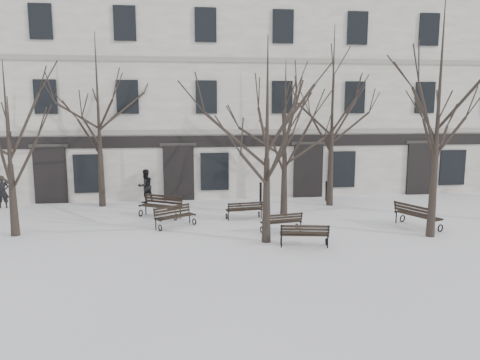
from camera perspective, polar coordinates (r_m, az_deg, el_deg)
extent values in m
plane|color=white|center=(17.68, 3.95, -7.25)|extent=(100.00, 100.00, 0.00)
cube|color=silver|center=(29.84, -0.74, 10.08)|extent=(40.00, 10.00, 11.00)
cube|color=gray|center=(24.88, 0.54, 5.92)|extent=(40.00, 0.12, 0.25)
cube|color=gray|center=(24.95, 0.56, 14.43)|extent=(40.00, 0.12, 0.25)
cube|color=black|center=(24.90, 0.55, 4.77)|extent=(40.00, 0.10, 0.60)
cube|color=black|center=(25.74, -22.11, 0.55)|extent=(1.60, 0.22, 2.90)
cube|color=#2D2B28|center=(25.54, -22.33, 3.86)|extent=(1.90, 0.08, 0.18)
cube|color=black|center=(25.31, -17.95, 0.75)|extent=(1.50, 0.14, 2.00)
cube|color=black|center=(24.84, -7.48, 0.85)|extent=(1.60, 0.22, 2.90)
cube|color=#2D2B28|center=(24.64, -7.56, 4.29)|extent=(1.90, 0.08, 0.18)
cube|color=black|center=(24.90, -3.11, 1.05)|extent=(1.50, 0.14, 2.00)
cube|color=black|center=(25.75, 8.29, 1.12)|extent=(1.60, 0.22, 2.90)
cube|color=#2D2B28|center=(25.55, 8.39, 4.44)|extent=(1.90, 0.08, 0.18)
cube|color=black|center=(26.31, 12.28, 1.29)|extent=(1.50, 0.14, 2.00)
cube|color=black|center=(28.16, 21.16, 1.28)|extent=(1.60, 0.22, 2.90)
cube|color=#2D2B28|center=(27.98, 21.37, 4.31)|extent=(1.90, 0.08, 0.18)
cube|color=black|center=(29.11, 24.46, 1.41)|extent=(1.50, 0.14, 2.00)
cube|color=black|center=(25.51, -22.63, 9.36)|extent=(1.10, 0.14, 1.70)
cube|color=black|center=(25.83, -23.14, 17.35)|extent=(1.10, 0.14, 1.70)
cube|color=black|center=(24.76, -13.55, 9.82)|extent=(1.10, 0.14, 1.70)
cube|color=black|center=(25.09, -13.87, 18.07)|extent=(1.10, 0.14, 1.70)
cube|color=black|center=(24.64, -4.13, 10.05)|extent=(1.10, 0.14, 1.70)
cube|color=black|center=(24.97, -4.23, 18.34)|extent=(1.10, 0.14, 1.70)
cube|color=black|center=(25.17, 5.14, 10.02)|extent=(1.10, 0.14, 1.70)
cube|color=black|center=(25.49, 5.26, 18.13)|extent=(1.10, 0.14, 1.70)
cube|color=black|center=(26.30, 13.82, 9.75)|extent=(1.10, 0.14, 1.70)
cube|color=black|center=(26.60, 14.13, 17.52)|extent=(1.10, 0.14, 1.70)
cube|color=black|center=(27.96, 21.62, 9.33)|extent=(1.10, 0.14, 1.70)
cube|color=black|center=(28.25, 22.06, 16.63)|extent=(1.10, 0.14, 1.70)
cone|color=black|center=(19.84, -25.94, -2.23)|extent=(0.34, 0.34, 2.78)
cone|color=black|center=(17.00, 3.25, -2.53)|extent=(0.34, 0.34, 3.10)
cone|color=black|center=(19.09, 22.48, -1.01)|extent=(0.34, 0.34, 3.70)
cone|color=black|center=(24.06, -16.58, 1.05)|extent=(0.34, 0.34, 3.54)
cone|color=black|center=(21.23, 5.41, -0.50)|extent=(0.34, 0.34, 2.90)
cone|color=black|center=(23.71, 10.97, 1.35)|extent=(0.34, 0.34, 3.70)
torus|color=black|center=(19.01, -9.71, -5.78)|extent=(0.19, 0.26, 0.28)
cylinder|color=black|center=(19.28, -10.23, -5.33)|extent=(0.05, 0.05, 0.43)
cube|color=black|center=(19.08, -10.00, -4.81)|extent=(0.32, 0.47, 0.05)
torus|color=black|center=(19.83, -5.61, -5.07)|extent=(0.19, 0.26, 0.28)
cylinder|color=black|center=(20.09, -6.16, -4.65)|extent=(0.05, 0.05, 0.43)
cube|color=black|center=(19.90, -5.90, -4.14)|extent=(0.32, 0.47, 0.05)
cube|color=black|center=(19.30, -7.58, -4.53)|extent=(1.50, 1.00, 0.03)
cube|color=black|center=(19.41, -7.79, -4.46)|extent=(1.50, 1.00, 0.03)
cube|color=black|center=(19.52, -7.99, -4.38)|extent=(1.50, 1.00, 0.03)
cube|color=black|center=(19.64, -8.20, -4.31)|extent=(1.50, 1.00, 0.03)
cube|color=black|center=(19.64, -8.26, -3.94)|extent=(1.48, 0.95, 0.09)
cube|color=black|center=(19.63, -8.30, -3.60)|extent=(1.48, 0.95, 0.09)
cube|color=black|center=(19.62, -8.34, -3.26)|extent=(1.48, 0.95, 0.09)
cylinder|color=black|center=(19.25, -10.38, -4.11)|extent=(0.11, 0.14, 0.48)
cylinder|color=black|center=(20.06, -6.30, -3.48)|extent=(0.11, 0.14, 0.48)
torus|color=black|center=(17.19, 10.47, -7.40)|extent=(0.09, 0.28, 0.28)
cylinder|color=black|center=(16.84, 10.63, -7.46)|extent=(0.05, 0.05, 0.43)
cube|color=black|center=(16.94, 10.57, -6.60)|extent=(0.14, 0.52, 0.05)
torus|color=black|center=(17.05, 5.02, -7.42)|extent=(0.09, 0.28, 0.28)
cylinder|color=black|center=(16.69, 5.07, -7.48)|extent=(0.05, 0.05, 0.43)
cube|color=black|center=(16.80, 5.06, -6.62)|extent=(0.14, 0.52, 0.05)
cube|color=black|center=(17.05, 7.77, -6.36)|extent=(1.70, 0.38, 0.03)
cube|color=black|center=(16.92, 7.81, -6.48)|extent=(1.70, 0.38, 0.03)
cube|color=black|center=(16.79, 7.85, -6.61)|extent=(1.70, 0.38, 0.03)
cube|color=black|center=(16.67, 7.89, -6.73)|extent=(1.70, 0.38, 0.03)
cube|color=black|center=(16.60, 7.91, -6.35)|extent=(1.70, 0.32, 0.09)
cube|color=black|center=(16.55, 7.92, -5.99)|extent=(1.70, 0.32, 0.09)
cube|color=black|center=(16.50, 7.94, -5.62)|extent=(1.70, 0.32, 0.09)
cylinder|color=black|center=(16.66, 10.71, -6.20)|extent=(0.06, 0.14, 0.47)
cylinder|color=black|center=(16.51, 5.10, -6.21)|extent=(0.06, 0.14, 0.47)
torus|color=black|center=(19.12, 6.95, -5.65)|extent=(0.09, 0.26, 0.26)
cylinder|color=black|center=(18.82, 7.37, -5.66)|extent=(0.04, 0.04, 0.40)
cube|color=black|center=(18.91, 7.17, -4.95)|extent=(0.14, 0.49, 0.04)
torus|color=black|center=(18.55, 2.63, -6.05)|extent=(0.09, 0.26, 0.26)
cylinder|color=black|center=(18.24, 2.99, -6.07)|extent=(0.04, 0.04, 0.40)
cube|color=black|center=(18.33, 2.81, -5.33)|extent=(0.14, 0.49, 0.04)
cube|color=black|center=(18.78, 4.79, -4.95)|extent=(1.61, 0.38, 0.03)
cube|color=black|center=(18.67, 4.94, -5.04)|extent=(1.61, 0.38, 0.03)
cube|color=black|center=(18.56, 5.09, -5.13)|extent=(1.61, 0.38, 0.03)
cube|color=black|center=(18.44, 5.25, -5.22)|extent=(1.61, 0.38, 0.03)
cube|color=black|center=(18.38, 5.30, -4.89)|extent=(1.60, 0.34, 0.08)
cube|color=black|center=(18.34, 5.32, -4.57)|extent=(1.60, 0.34, 0.08)
cube|color=black|center=(18.30, 5.35, -4.26)|extent=(1.60, 0.34, 0.08)
cylinder|color=black|center=(18.66, 7.49, -4.57)|extent=(0.06, 0.13, 0.45)
cylinder|color=black|center=(18.08, 3.08, -4.96)|extent=(0.06, 0.13, 0.45)
torus|color=black|center=(21.66, -12.00, -3.97)|extent=(0.21, 0.30, 0.32)
cylinder|color=black|center=(21.95, -11.41, -3.53)|extent=(0.05, 0.05, 0.49)
cube|color=black|center=(21.75, -11.73, -3.00)|extent=(0.35, 0.54, 0.05)
torus|color=black|center=(20.65, -7.82, -4.49)|extent=(0.21, 0.30, 0.32)
cylinder|color=black|center=(20.96, -7.26, -4.02)|extent=(0.05, 0.05, 0.49)
cube|color=black|center=(20.74, -7.56, -3.47)|extent=(0.35, 0.54, 0.05)
cube|color=black|center=(21.03, -10.06, -3.29)|extent=(1.73, 1.09, 0.04)
cube|color=black|center=(21.15, -9.82, -3.22)|extent=(1.73, 1.09, 0.04)
cube|color=black|center=(21.28, -9.60, -3.14)|extent=(1.73, 1.09, 0.04)
cube|color=black|center=(21.40, -9.37, -3.06)|extent=(1.73, 1.09, 0.04)
cube|color=black|center=(21.41, -9.32, -2.67)|extent=(1.70, 1.04, 0.10)
cube|color=black|center=(21.40, -9.29, -2.32)|extent=(1.70, 1.04, 0.10)
cube|color=black|center=(21.40, -9.27, -1.96)|extent=(1.70, 1.04, 0.10)
cylinder|color=black|center=(21.93, -11.32, -2.30)|extent=(0.12, 0.16, 0.54)
cylinder|color=black|center=(20.93, -7.17, -2.74)|extent=(0.12, 0.16, 0.54)
torus|color=black|center=(21.13, 2.34, -4.18)|extent=(0.08, 0.26, 0.26)
cylinder|color=black|center=(20.82, 2.61, -4.17)|extent=(0.04, 0.04, 0.40)
cube|color=black|center=(20.92, 2.48, -3.54)|extent=(0.12, 0.49, 0.04)
torus|color=black|center=(20.73, -1.65, -4.43)|extent=(0.08, 0.26, 0.26)
cylinder|color=black|center=(20.41, -1.44, -4.43)|extent=(0.04, 0.04, 0.40)
cube|color=black|center=(20.52, -1.55, -3.78)|extent=(0.12, 0.49, 0.04)
cube|color=black|center=(20.89, 0.34, -3.50)|extent=(1.59, 0.31, 0.03)
cube|color=black|center=(20.77, 0.43, -3.57)|extent=(1.59, 0.31, 0.03)
cube|color=black|center=(20.65, 0.52, -3.65)|extent=(1.59, 0.31, 0.03)
cube|color=black|center=(20.54, 0.62, -3.72)|extent=(1.59, 0.31, 0.03)
cube|color=black|center=(20.48, 0.65, -3.43)|extent=(1.59, 0.26, 0.08)
cube|color=black|center=(20.44, 0.66, -3.14)|extent=(1.59, 0.26, 0.08)
cube|color=black|center=(20.40, 0.68, -2.86)|extent=(1.59, 0.26, 0.08)
cylinder|color=black|center=(20.67, 2.68, -3.19)|extent=(0.05, 0.13, 0.44)
cylinder|color=black|center=(20.26, -1.40, -3.43)|extent=(0.05, 0.13, 0.44)
torus|color=black|center=(20.25, 23.24, -5.41)|extent=(0.31, 0.18, 0.32)
cylinder|color=black|center=(19.92, 22.57, -5.33)|extent=(0.06, 0.06, 0.50)
cube|color=black|center=(20.02, 22.96, -4.56)|extent=(0.58, 0.29, 0.06)
torus|color=black|center=(21.37, 19.19, -4.45)|extent=(0.31, 0.18, 0.32)
cylinder|color=black|center=(21.05, 18.50, -4.35)|extent=(0.06, 0.06, 0.50)
cube|color=black|center=(21.14, 18.89, -3.63)|extent=(0.58, 0.29, 0.06)
cube|color=black|center=(20.75, 21.29, -3.93)|extent=(0.88, 1.86, 0.04)
cube|color=black|center=(20.63, 21.02, -3.99)|extent=(0.88, 1.86, 0.04)
cube|color=black|center=(20.51, 20.76, -4.05)|extent=(0.88, 1.86, 0.04)
cube|color=black|center=(20.39, 20.48, -4.10)|extent=(0.88, 1.86, 0.04)
cube|color=black|center=(20.33, 20.43, -3.73)|extent=(0.83, 1.83, 0.10)
cube|color=black|center=(20.28, 20.40, -3.37)|extent=(0.83, 1.83, 0.10)
cube|color=black|center=(20.24, 20.38, -3.01)|extent=(0.83, 1.83, 0.10)
cylinder|color=black|center=(19.74, 22.50, -4.05)|extent=(0.16, 0.10, 0.55)
cylinder|color=black|center=(20.88, 18.41, -3.14)|extent=(0.16, 0.10, 0.55)
cylinder|color=black|center=(23.74, 2.53, -1.73)|extent=(0.13, 0.13, 1.04)
sphere|color=black|center=(23.65, 2.54, -0.44)|extent=(0.15, 0.15, 0.15)
cylinder|color=black|center=(24.95, 10.49, -1.43)|extent=(0.12, 0.12, 0.97)
sphere|color=black|center=(24.86, 10.52, -0.29)|extent=(0.14, 0.14, 0.14)
imported|color=black|center=(25.72, -26.84, -3.05)|extent=(0.63, 0.46, 1.60)
imported|color=black|center=(24.77, -11.41, -2.68)|extent=(1.06, 1.02, 1.72)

